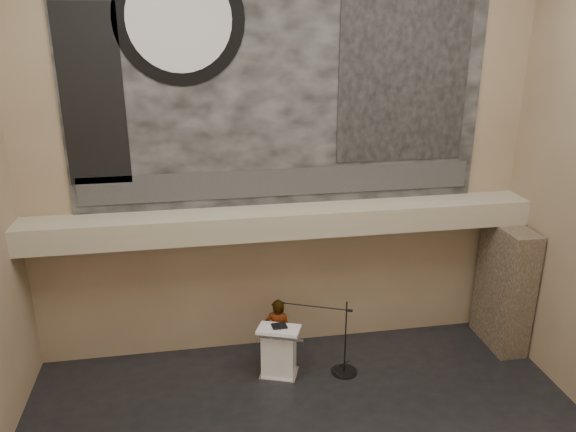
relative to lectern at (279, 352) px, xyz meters
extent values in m
cube|color=#856C54|center=(0.26, 1.27, 3.70)|extent=(10.00, 0.02, 8.50)
cube|color=#9E947A|center=(0.26, 0.87, 2.40)|extent=(10.00, 0.80, 0.50)
cylinder|color=#B2893D|center=(-1.34, 0.82, 2.12)|extent=(0.04, 0.04, 0.06)
cylinder|color=#B2893D|center=(2.16, 0.82, 2.12)|extent=(0.04, 0.04, 0.06)
cube|color=black|center=(0.26, 1.24, 5.15)|extent=(8.00, 0.05, 5.00)
cube|color=#2C2C2C|center=(0.26, 1.20, 3.10)|extent=(7.76, 0.02, 0.55)
cylinder|color=black|center=(-1.54, 1.20, 6.15)|extent=(2.30, 0.02, 2.30)
cylinder|color=silver|center=(-1.54, 1.18, 6.15)|extent=(1.84, 0.02, 1.84)
cube|color=black|center=(2.66, 1.20, 5.25)|extent=(2.60, 0.02, 3.60)
cube|color=black|center=(-3.14, 1.20, 4.85)|extent=(1.10, 0.02, 3.20)
cube|color=#44362A|center=(4.91, 0.42, 0.80)|extent=(0.60, 1.40, 2.70)
cube|color=silver|center=(0.00, 0.00, -0.51)|extent=(0.86, 0.75, 0.08)
cube|color=white|center=(0.00, 0.00, 0.01)|extent=(0.74, 0.62, 0.96)
cube|color=white|center=(0.00, -0.02, 0.52)|extent=(0.95, 0.81, 0.14)
cube|color=black|center=(0.01, 0.02, 0.56)|extent=(0.30, 0.25, 0.04)
cube|color=white|center=(-0.10, 0.01, 0.55)|extent=(0.28, 0.33, 0.00)
imported|color=silver|center=(0.05, 0.44, 0.18)|extent=(0.61, 0.49, 1.46)
cylinder|color=black|center=(1.31, -0.10, -0.54)|extent=(0.52, 0.52, 0.02)
cylinder|color=black|center=(1.31, -0.10, 0.24)|extent=(0.03, 0.03, 1.59)
cylinder|color=black|center=(0.71, 0.16, 0.86)|extent=(1.33, 0.58, 0.02)
camera|label=1|loc=(-1.43, -9.32, 6.21)|focal=35.00mm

